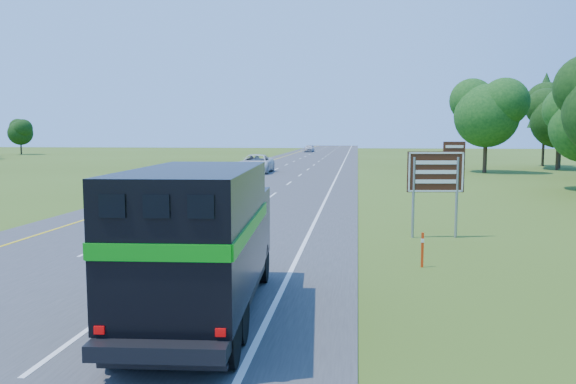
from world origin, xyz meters
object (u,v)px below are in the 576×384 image
(exit_sign, at_px, (437,176))
(white_suv, at_px, (256,164))
(horse_truck, at_px, (202,238))
(far_car, at_px, (309,148))

(exit_sign, bearing_deg, white_suv, 104.42)
(horse_truck, bearing_deg, far_car, 89.79)
(far_car, bearing_deg, horse_truck, -84.64)
(white_suv, distance_m, exit_sign, 37.74)
(white_suv, bearing_deg, far_car, 89.09)
(far_car, xyz_separation_m, exit_sign, (13.68, -100.26, 1.64))
(horse_truck, height_order, exit_sign, exit_sign)
(far_car, height_order, exit_sign, exit_sign)
(horse_truck, distance_m, white_suv, 46.50)
(white_suv, bearing_deg, horse_truck, -82.05)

